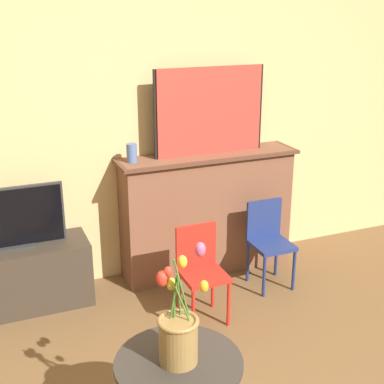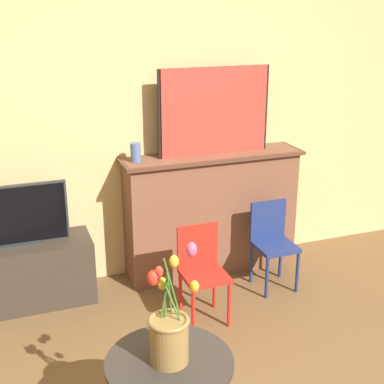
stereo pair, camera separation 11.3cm
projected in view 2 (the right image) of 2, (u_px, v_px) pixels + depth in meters
name	position (u px, v px, depth m)	size (l,w,h in m)	color
wall_back	(155.00, 100.00, 3.91)	(8.00, 0.06, 2.70)	tan
fireplace_mantel	(211.00, 211.00, 4.16)	(1.40, 0.35, 0.95)	brown
painting	(215.00, 111.00, 3.91)	(0.86, 0.03, 0.64)	black
mantel_candle	(136.00, 152.00, 3.79)	(0.07, 0.07, 0.14)	#4C6699
tv_stand	(24.00, 274.00, 3.73)	(0.96, 0.36, 0.46)	#382D23
tv_monitor	(17.00, 216.00, 3.59)	(0.68, 0.12, 0.43)	#2D2D2D
chair_red	(202.00, 267.00, 3.53)	(0.28, 0.28, 0.64)	red
chair_blue	(272.00, 239.00, 3.96)	(0.28, 0.28, 0.64)	navy
vase_tulips	(169.00, 332.00, 2.27)	(0.23, 0.20, 0.52)	olive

